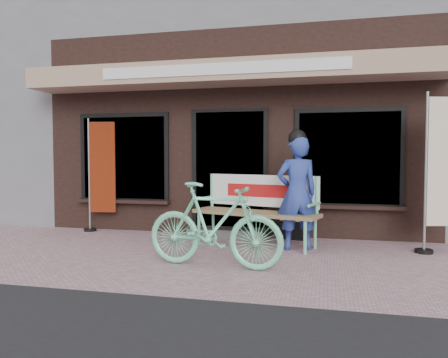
% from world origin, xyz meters
% --- Properties ---
extents(ground, '(70.00, 70.00, 0.00)m').
position_xyz_m(ground, '(0.00, 0.00, 0.00)').
color(ground, '#B68B94').
rests_on(ground, ground).
extents(storefront, '(7.00, 6.77, 6.00)m').
position_xyz_m(storefront, '(0.00, 4.96, 2.99)').
color(storefront, black).
rests_on(storefront, ground).
extents(bench, '(2.06, 1.05, 1.08)m').
position_xyz_m(bench, '(0.61, 1.28, 0.64)').
color(bench, '#74E4AF').
rests_on(bench, ground).
extents(person, '(0.71, 0.58, 1.77)m').
position_xyz_m(person, '(1.23, 1.03, 0.87)').
color(person, '#2B3E95').
rests_on(person, ground).
extents(bicycle, '(1.81, 0.68, 1.06)m').
position_xyz_m(bicycle, '(0.30, -0.27, 0.53)').
color(bicycle, '#74E4AF').
rests_on(bicycle, ground).
extents(nobori_red, '(0.62, 0.26, 2.07)m').
position_xyz_m(nobori_red, '(-2.38, 1.78, 1.07)').
color(nobori_red, gray).
rests_on(nobori_red, ground).
extents(nobori_cream, '(0.68, 0.31, 2.29)m').
position_xyz_m(nobori_cream, '(3.25, 1.25, 1.18)').
color(nobori_cream, gray).
rests_on(nobori_cream, ground).
extents(menu_stand, '(0.51, 0.24, 1.02)m').
position_xyz_m(menu_stand, '(1.13, 1.77, 0.52)').
color(menu_stand, black).
rests_on(menu_stand, ground).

